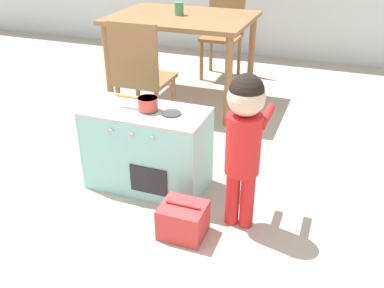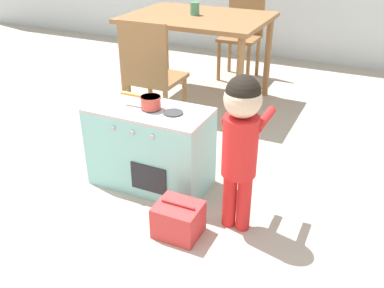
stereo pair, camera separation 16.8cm
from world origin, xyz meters
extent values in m
plane|color=#B2A899|center=(0.00, 0.00, 0.00)|extent=(16.00, 16.00, 0.00)
cube|color=#8CD1CC|center=(-0.14, 0.88, 0.24)|extent=(0.71, 0.36, 0.48)
cube|color=#B7BABC|center=(-0.14, 0.88, 0.49)|extent=(0.71, 0.36, 0.02)
cylinder|color=#38383D|center=(-0.12, 0.88, 0.50)|extent=(0.11, 0.11, 0.01)
cylinder|color=#38383D|center=(0.02, 0.88, 0.50)|extent=(0.11, 0.11, 0.01)
cube|color=black|center=(-0.05, 0.70, 0.15)|extent=(0.23, 0.01, 0.17)
cylinder|color=#B2B2B7|center=(-0.27, 0.69, 0.43)|extent=(0.03, 0.01, 0.03)
cylinder|color=#B2B2B7|center=(-0.14, 0.69, 0.43)|extent=(0.03, 0.01, 0.03)
cylinder|color=#B2B2B7|center=(-0.02, 0.69, 0.43)|extent=(0.03, 0.01, 0.03)
cylinder|color=#E04C3D|center=(-0.12, 0.88, 0.54)|extent=(0.11, 0.11, 0.07)
cylinder|color=#E04C3D|center=(-0.12, 0.88, 0.57)|extent=(0.12, 0.12, 0.01)
cylinder|color=orange|center=(-0.25, 0.88, 0.56)|extent=(0.14, 0.02, 0.02)
cylinder|color=red|center=(0.43, 0.70, 0.16)|extent=(0.07, 0.07, 0.33)
cylinder|color=red|center=(0.51, 0.70, 0.16)|extent=(0.07, 0.07, 0.33)
cylinder|color=red|center=(0.47, 0.70, 0.48)|extent=(0.17, 0.17, 0.31)
sphere|color=beige|center=(0.47, 0.70, 0.73)|extent=(0.18, 0.18, 0.18)
sphere|color=black|center=(0.47, 0.70, 0.76)|extent=(0.17, 0.17, 0.17)
cylinder|color=red|center=(0.39, 0.82, 0.59)|extent=(0.04, 0.24, 0.04)
cylinder|color=red|center=(0.55, 0.82, 0.59)|extent=(0.04, 0.24, 0.04)
cube|color=#D13838|center=(0.23, 0.51, 0.09)|extent=(0.23, 0.20, 0.18)
cylinder|color=#D13838|center=(0.23, 0.51, 0.19)|extent=(0.18, 0.02, 0.02)
cube|color=olive|center=(-0.45, 2.24, 0.73)|extent=(1.15, 0.87, 0.03)
cylinder|color=olive|center=(-0.97, 1.86, 0.36)|extent=(0.06, 0.06, 0.71)
cylinder|color=olive|center=(0.06, 1.86, 0.36)|extent=(0.06, 0.06, 0.71)
cylinder|color=olive|center=(-0.97, 2.62, 0.36)|extent=(0.06, 0.06, 0.71)
cylinder|color=olive|center=(0.06, 2.62, 0.36)|extent=(0.06, 0.06, 0.71)
cube|color=olive|center=(-0.49, 1.59, 0.41)|extent=(0.37, 0.37, 0.03)
cube|color=olive|center=(-0.49, 1.41, 0.64)|extent=(0.37, 0.02, 0.43)
cylinder|color=olive|center=(-0.64, 1.43, 0.20)|extent=(0.04, 0.04, 0.39)
cylinder|color=olive|center=(-0.33, 1.43, 0.20)|extent=(0.04, 0.04, 0.39)
cylinder|color=olive|center=(-0.64, 1.74, 0.20)|extent=(0.04, 0.04, 0.39)
cylinder|color=olive|center=(-0.33, 1.74, 0.20)|extent=(0.04, 0.04, 0.39)
cube|color=olive|center=(-0.33, 2.97, 0.41)|extent=(0.37, 0.37, 0.03)
cube|color=olive|center=(-0.33, 3.14, 0.64)|extent=(0.37, 0.02, 0.43)
cylinder|color=olive|center=(-0.48, 2.81, 0.20)|extent=(0.04, 0.04, 0.39)
cylinder|color=olive|center=(-0.17, 2.81, 0.20)|extent=(0.04, 0.04, 0.39)
cylinder|color=olive|center=(-0.48, 3.12, 0.20)|extent=(0.04, 0.04, 0.39)
cylinder|color=olive|center=(-0.17, 3.12, 0.20)|extent=(0.04, 0.04, 0.39)
cylinder|color=#478E66|center=(-0.48, 2.24, 0.80)|extent=(0.07, 0.07, 0.10)
camera|label=1|loc=(0.88, -1.11, 1.46)|focal=40.00mm
camera|label=2|loc=(1.03, -1.05, 1.46)|focal=40.00mm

